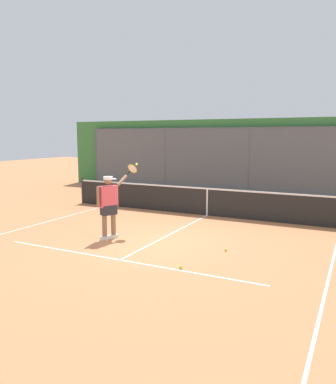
% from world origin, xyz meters
% --- Properties ---
extents(ground_plane, '(60.00, 60.00, 0.00)m').
position_xyz_m(ground_plane, '(0.00, 0.00, 0.00)').
color(ground_plane, '#C67A4C').
extents(court_line_markings, '(8.50, 9.77, 0.01)m').
position_xyz_m(court_line_markings, '(0.00, 1.87, 0.00)').
color(court_line_markings, white).
rests_on(court_line_markings, ground).
extents(fence_backdrop, '(20.47, 1.37, 3.52)m').
position_xyz_m(fence_backdrop, '(0.00, -9.75, 1.75)').
color(fence_backdrop, '#565B60').
rests_on(fence_backdrop, ground).
extents(tennis_net, '(10.92, 0.09, 1.07)m').
position_xyz_m(tennis_net, '(0.00, -3.82, 0.49)').
color(tennis_net, '#2D2D2D').
rests_on(tennis_net, ground).
extents(tennis_player, '(0.59, 1.36, 1.97)m').
position_xyz_m(tennis_player, '(1.25, 0.16, 0.99)').
color(tennis_player, silver).
rests_on(tennis_player, ground).
extents(tennis_ball_near_baseline, '(0.07, 0.07, 0.07)m').
position_xyz_m(tennis_ball_near_baseline, '(-1.44, 1.44, 0.03)').
color(tennis_ball_near_baseline, '#CCDB33').
rests_on(tennis_ball_near_baseline, ground).
extents(tennis_ball_mid_court, '(0.07, 0.07, 0.07)m').
position_xyz_m(tennis_ball_mid_court, '(-1.88, -0.16, 0.03)').
color(tennis_ball_mid_court, '#C1D138').
rests_on(tennis_ball_mid_court, ground).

